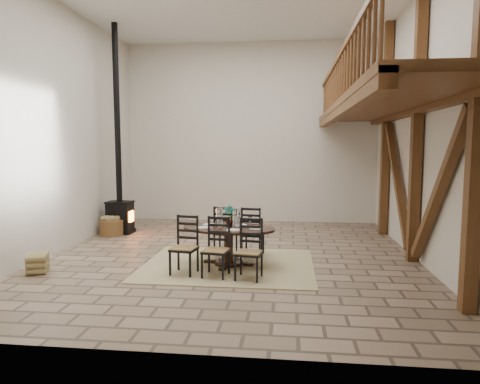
# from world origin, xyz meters

# --- Properties ---
(ground) EXTENTS (8.00, 8.00, 0.00)m
(ground) POSITION_xyz_m (0.00, 0.00, 0.00)
(ground) COLOR gray
(ground) RESTS_ON ground
(room_shell) EXTENTS (7.02, 8.02, 5.01)m
(room_shell) POSITION_xyz_m (1.19, 0.00, 3.01)
(room_shell) COLOR beige
(room_shell) RESTS_ON ground
(rug) EXTENTS (3.00, 2.50, 0.02)m
(rug) POSITION_xyz_m (0.04, -0.68, 0.01)
(rug) COLOR tan
(rug) RESTS_ON ground
(dining_table) EXTENTS (1.80, 2.01, 1.07)m
(dining_table) POSITION_xyz_m (0.03, -0.77, 0.39)
(dining_table) COLOR black
(dining_table) RESTS_ON ground
(wood_stove) EXTENTS (0.63, 0.50, 5.00)m
(wood_stove) POSITION_xyz_m (-3.00, 1.87, 1.14)
(wood_stove) COLOR black
(wood_stove) RESTS_ON ground
(log_basket) EXTENTS (0.57, 0.57, 0.47)m
(log_basket) POSITION_xyz_m (-3.11, 1.61, 0.20)
(log_basket) COLOR brown
(log_basket) RESTS_ON ground
(log_stack) EXTENTS (0.45, 0.51, 0.32)m
(log_stack) POSITION_xyz_m (-3.09, -1.49, 0.16)
(log_stack) COLOR #9E8858
(log_stack) RESTS_ON ground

